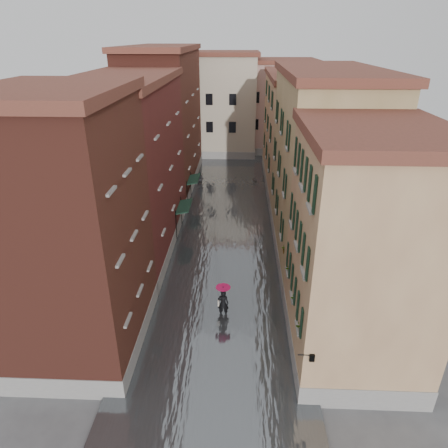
# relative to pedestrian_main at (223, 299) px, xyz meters

# --- Properties ---
(ground) EXTENTS (120.00, 120.00, 0.00)m
(ground) POSITION_rel_pedestrian_main_xyz_m (-0.28, -0.39, -1.21)
(ground) COLOR #535355
(ground) RESTS_ON ground
(floodwater) EXTENTS (10.00, 60.00, 0.20)m
(floodwater) POSITION_rel_pedestrian_main_xyz_m (-0.28, 12.61, -1.11)
(floodwater) COLOR #505458
(floodwater) RESTS_ON ground
(building_left_near) EXTENTS (6.00, 8.00, 13.00)m
(building_left_near) POSITION_rel_pedestrian_main_xyz_m (-7.28, -2.39, 5.29)
(building_left_near) COLOR brown
(building_left_near) RESTS_ON ground
(building_left_mid) EXTENTS (6.00, 14.00, 12.50)m
(building_left_mid) POSITION_rel_pedestrian_main_xyz_m (-7.28, 8.61, 5.04)
(building_left_mid) COLOR #5C221D
(building_left_mid) RESTS_ON ground
(building_left_far) EXTENTS (6.00, 16.00, 14.00)m
(building_left_far) POSITION_rel_pedestrian_main_xyz_m (-7.28, 23.61, 5.79)
(building_left_far) COLOR brown
(building_left_far) RESTS_ON ground
(building_right_near) EXTENTS (6.00, 8.00, 11.50)m
(building_right_near) POSITION_rel_pedestrian_main_xyz_m (6.72, -2.39, 4.54)
(building_right_near) COLOR #A37754
(building_right_near) RESTS_ON ground
(building_right_mid) EXTENTS (6.00, 14.00, 13.00)m
(building_right_mid) POSITION_rel_pedestrian_main_xyz_m (6.72, 8.61, 5.29)
(building_right_mid) COLOR tan
(building_right_mid) RESTS_ON ground
(building_right_far) EXTENTS (6.00, 16.00, 11.50)m
(building_right_far) POSITION_rel_pedestrian_main_xyz_m (6.72, 23.61, 4.54)
(building_right_far) COLOR #A37754
(building_right_far) RESTS_ON ground
(building_end_cream) EXTENTS (12.00, 9.00, 13.00)m
(building_end_cream) POSITION_rel_pedestrian_main_xyz_m (-3.28, 37.61, 5.29)
(building_end_cream) COLOR #B5A890
(building_end_cream) RESTS_ON ground
(building_end_pink) EXTENTS (10.00, 9.00, 12.00)m
(building_end_pink) POSITION_rel_pedestrian_main_xyz_m (5.72, 39.61, 4.79)
(building_end_pink) COLOR tan
(building_end_pink) RESTS_ON ground
(awning_near) EXTENTS (1.09, 3.03, 2.80)m
(awning_near) POSITION_rel_pedestrian_main_xyz_m (-3.77, 10.92, 1.25)
(awning_near) COLOR #152F22
(awning_near) RESTS_ON ground
(awning_far) EXTENTS (1.09, 2.99, 2.80)m
(awning_far) POSITION_rel_pedestrian_main_xyz_m (-3.77, 17.86, 1.25)
(awning_far) COLOR #152F22
(awning_far) RESTS_ON ground
(wall_lantern) EXTENTS (0.71, 0.22, 0.35)m
(wall_lantern) POSITION_rel_pedestrian_main_xyz_m (4.05, -6.39, 1.79)
(wall_lantern) COLOR black
(wall_lantern) RESTS_ON ground
(window_planters) EXTENTS (0.59, 8.31, 0.84)m
(window_planters) POSITION_rel_pedestrian_main_xyz_m (3.84, -1.13, 2.30)
(window_planters) COLOR maroon
(window_planters) RESTS_ON ground
(pedestrian_main) EXTENTS (0.90, 0.90, 2.06)m
(pedestrian_main) POSITION_rel_pedestrian_main_xyz_m (0.00, 0.00, 0.00)
(pedestrian_main) COLOR black
(pedestrian_main) RESTS_ON ground
(pedestrian_far) EXTENTS (0.90, 0.75, 1.69)m
(pedestrian_far) POSITION_rel_pedestrian_main_xyz_m (-3.57, 22.70, -0.37)
(pedestrian_far) COLOR black
(pedestrian_far) RESTS_ON ground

